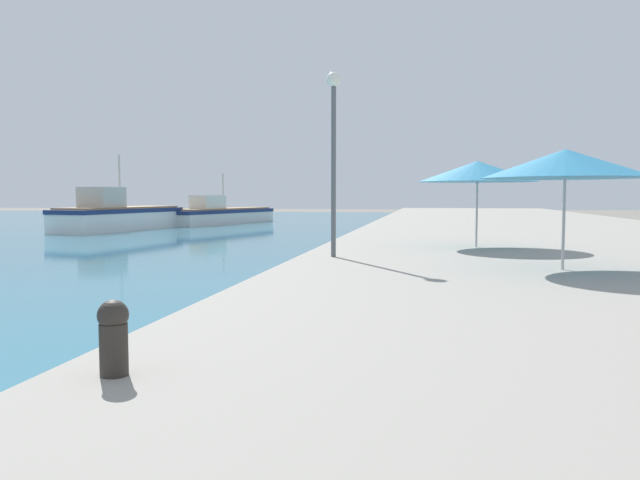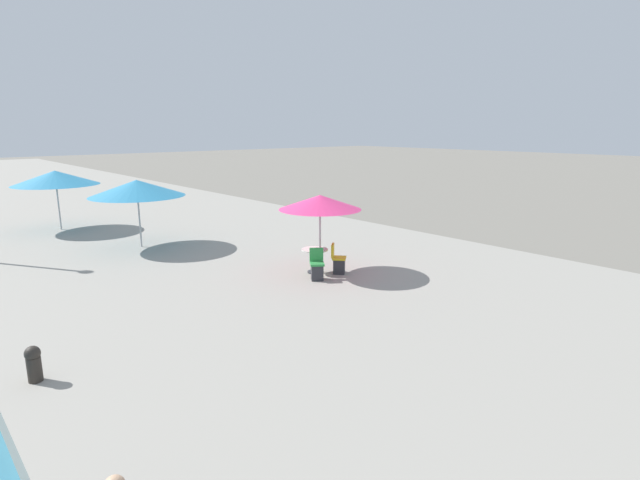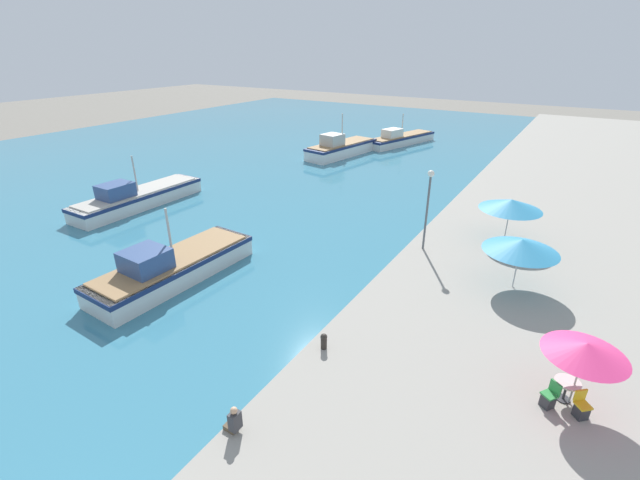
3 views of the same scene
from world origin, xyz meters
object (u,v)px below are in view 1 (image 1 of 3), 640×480
Objects in this scene: fishing_boat_far at (119,215)px; mooring_bollard at (113,335)px; cafe_umbrella_white at (565,164)px; lamppost at (334,132)px; fishing_boat_distant at (222,214)px; cafe_umbrella_striped at (478,171)px.

mooring_bollard is at bearing -52.40° from fishing_boat_far.
fishing_boat_far reaches higher than cafe_umbrella_white.
lamppost is (16.02, -19.21, 2.76)m from fishing_boat_far.
mooring_bollard is at bearing -91.41° from lamppost.
cafe_umbrella_striped is at bearing -39.92° from fishing_boat_distant.
mooring_bollard is 0.14× the size of lamppost.
fishing_boat_far is 25.23m from cafe_umbrella_striped.
cafe_umbrella_white is 5.49m from lamppost.
cafe_umbrella_striped is 0.76× the size of lamppost.
fishing_boat_far is at bearing 135.11° from cafe_umbrella_white.
fishing_boat_far is at bearing -94.93° from fishing_boat_distant.
cafe_umbrella_striped is (16.34, -24.38, 2.06)m from fishing_boat_distant.
mooring_bollard is (-3.99, -14.15, -1.89)m from cafe_umbrella_striped.
cafe_umbrella_white is 5.63m from cafe_umbrella_striped.
mooring_bollard is (12.35, -38.53, 0.17)m from fishing_boat_distant.
cafe_umbrella_striped is 5.28m from lamppost.
fishing_boat_distant reaches higher than cafe_umbrella_white.
lamppost is (-5.10, 1.82, 0.91)m from cafe_umbrella_white.
cafe_umbrella_striped is at bearing 74.25° from mooring_bollard.
cafe_umbrella_striped reaches higher than cafe_umbrella_white.
lamppost is at bearing 88.59° from mooring_bollard.
fishing_boat_far is 14.93× the size of mooring_bollard.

